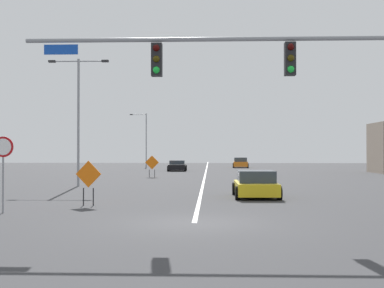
% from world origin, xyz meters
% --- Properties ---
extents(ground, '(162.17, 162.17, 0.00)m').
position_xyz_m(ground, '(0.00, 0.00, 0.00)').
color(ground, '#38383A').
extents(road_centre_stripe, '(0.16, 90.10, 0.01)m').
position_xyz_m(road_centre_stripe, '(0.00, 45.05, 0.00)').
color(road_centre_stripe, white).
rests_on(road_centre_stripe, ground).
extents(traffic_signal_assembly, '(12.80, 0.44, 6.26)m').
position_xyz_m(traffic_signal_assembly, '(2.83, -0.01, 4.76)').
color(traffic_signal_assembly, gray).
rests_on(traffic_signal_assembly, ground).
extents(stop_sign, '(0.76, 0.07, 2.82)m').
position_xyz_m(stop_sign, '(-7.11, 2.24, 1.98)').
color(stop_sign, gray).
rests_on(stop_sign, ground).
extents(street_lamp_far_right, '(2.48, 0.24, 7.77)m').
position_xyz_m(street_lamp_far_right, '(-9.05, 56.85, 4.36)').
color(street_lamp_far_right, gray).
rests_on(street_lamp_far_right, ground).
extents(street_lamp_near_left, '(3.95, 0.24, 8.31)m').
position_xyz_m(street_lamp_near_left, '(-8.10, 16.47, 4.94)').
color(street_lamp_near_left, gray).
rests_on(street_lamp_near_left, ground).
extents(construction_sign_median_far, '(1.11, 0.20, 1.88)m').
position_xyz_m(construction_sign_median_far, '(-4.60, 4.93, 1.20)').
color(construction_sign_median_far, orange).
rests_on(construction_sign_median_far, ground).
extents(construction_sign_median_near, '(1.22, 0.09, 1.90)m').
position_xyz_m(construction_sign_median_near, '(-4.62, 28.01, 1.20)').
color(construction_sign_median_near, orange).
rests_on(construction_sign_median_near, ground).
extents(car_orange_far, '(2.31, 4.04, 1.40)m').
position_xyz_m(car_orange_far, '(4.68, 53.74, 0.66)').
color(car_orange_far, orange).
rests_on(car_orange_far, ground).
extents(car_yellow_mid, '(2.19, 3.96, 1.33)m').
position_xyz_m(car_yellow_mid, '(2.75, 8.98, 0.62)').
color(car_yellow_mid, gold).
rests_on(car_yellow_mid, ground).
extents(car_black_near, '(2.19, 4.05, 1.21)m').
position_xyz_m(car_black_near, '(-3.32, 41.98, 0.59)').
color(car_black_near, black).
rests_on(car_black_near, ground).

